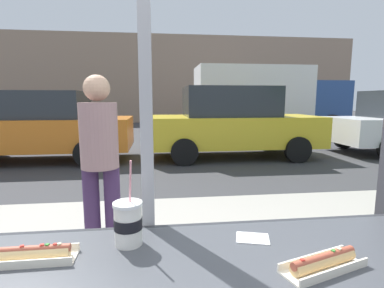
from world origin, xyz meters
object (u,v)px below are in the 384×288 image
at_px(soda_cup_left, 128,223).
at_px(hotdog_tray_far, 323,262).
at_px(box_truck, 267,98).
at_px(parked_car_orange, 35,126).
at_px(parked_car_yellow, 232,122).
at_px(hotdog_tray_near, 33,254).
at_px(pedestrian, 100,157).

xyz_separation_m(soda_cup_left, hotdog_tray_far, (0.61, -0.23, -0.06)).
bearing_deg(box_truck, parked_car_orange, -146.27).
distance_m(parked_car_orange, parked_car_yellow, 4.97).
bearing_deg(hotdog_tray_near, hotdog_tray_far, -9.94).
distance_m(hotdog_tray_near, parked_car_orange, 7.17).
distance_m(hotdog_tray_far, box_truck, 12.96).
xyz_separation_m(parked_car_orange, pedestrian, (2.50, -5.06, 0.15)).
height_order(parked_car_orange, pedestrian, parked_car_orange).
distance_m(hotdog_tray_far, parked_car_orange, 7.69).
bearing_deg(hotdog_tray_near, pedestrian, 93.15).
distance_m(soda_cup_left, parked_car_yellow, 6.94).
bearing_deg(pedestrian, box_truck, 62.28).
bearing_deg(box_truck, hotdog_tray_near, -114.07).
xyz_separation_m(parked_car_yellow, box_truck, (2.97, 5.30, 0.69)).
height_order(box_truck, pedestrian, box_truck).
height_order(soda_cup_left, hotdog_tray_far, soda_cup_left).
distance_m(parked_car_orange, pedestrian, 5.65).
height_order(hotdog_tray_near, parked_car_yellow, parked_car_yellow).
bearing_deg(parked_car_yellow, parked_car_orange, 180.00).
relative_size(hotdog_tray_near, hotdog_tray_far, 0.91).
height_order(parked_car_yellow, pedestrian, parked_car_yellow).
relative_size(hotdog_tray_far, parked_car_orange, 0.06).
bearing_deg(parked_car_yellow, hotdog_tray_far, -102.23).
xyz_separation_m(hotdog_tray_far, pedestrian, (-0.99, 1.78, 0.00)).
relative_size(soda_cup_left, box_truck, 0.05).
bearing_deg(parked_car_yellow, pedestrian, -116.07).
bearing_deg(pedestrian, soda_cup_left, -76.04).
height_order(soda_cup_left, hotdog_tray_near, soda_cup_left).
distance_m(parked_car_yellow, box_truck, 6.12).
bearing_deg(hotdog_tray_near, box_truck, 65.93).
distance_m(parked_car_orange, box_truck, 9.58).
relative_size(soda_cup_left, hotdog_tray_far, 1.07).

